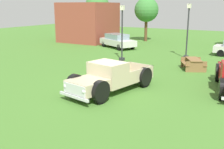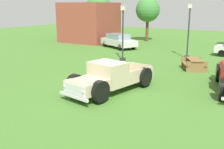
% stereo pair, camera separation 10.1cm
% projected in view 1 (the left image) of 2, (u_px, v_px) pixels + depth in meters
% --- Properties ---
extents(ground_plane, '(80.00, 80.00, 0.00)m').
position_uv_depth(ground_plane, '(107.00, 91.00, 14.37)').
color(ground_plane, '#477A2D').
extents(pickup_truck_foreground, '(2.88, 5.52, 1.61)m').
position_uv_depth(pickup_truck_foreground, '(107.00, 78.00, 13.96)').
color(pickup_truck_foreground, '#C6B793').
rests_on(pickup_truck_foreground, ground_plane).
extents(sedan_distant_a, '(4.81, 3.65, 1.49)m').
position_uv_depth(sedan_distant_a, '(117.00, 41.00, 28.90)').
color(sedan_distant_a, silver).
rests_on(sedan_distant_a, ground_plane).
extents(lamp_post_near, '(0.36, 0.36, 4.47)m').
position_uv_depth(lamp_post_near, '(122.00, 32.00, 21.82)').
color(lamp_post_near, '#2D2D33').
rests_on(lamp_post_near, ground_plane).
extents(lamp_post_far, '(0.36, 0.36, 4.62)m').
position_uv_depth(lamp_post_far, '(188.00, 30.00, 22.77)').
color(lamp_post_far, '#2D2D33').
rests_on(lamp_post_far, ground_plane).
extents(picnic_table, '(2.15, 2.28, 0.78)m').
position_uv_depth(picnic_table, '(193.00, 63.00, 19.12)').
color(picnic_table, olive).
rests_on(picnic_table, ground_plane).
extents(oak_tree_east, '(2.98, 2.98, 5.38)m').
position_uv_depth(oak_tree_east, '(146.00, 10.00, 33.68)').
color(oak_tree_east, brown).
rests_on(oak_tree_east, ground_plane).
extents(oak_tree_west, '(3.21, 3.21, 5.85)m').
position_uv_depth(oak_tree_west, '(97.00, 7.00, 35.33)').
color(oak_tree_west, brown).
rests_on(oak_tree_west, ground_plane).
extents(brick_pavilion, '(5.90, 5.56, 4.75)m').
position_uv_depth(brick_pavilion, '(88.00, 22.00, 33.74)').
color(brick_pavilion, brown).
rests_on(brick_pavilion, ground_plane).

